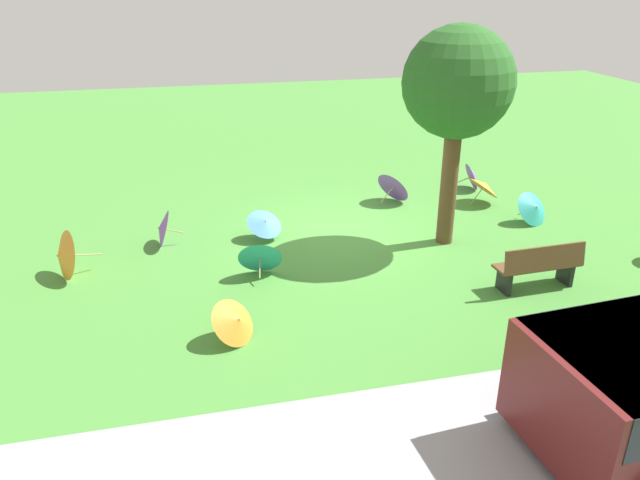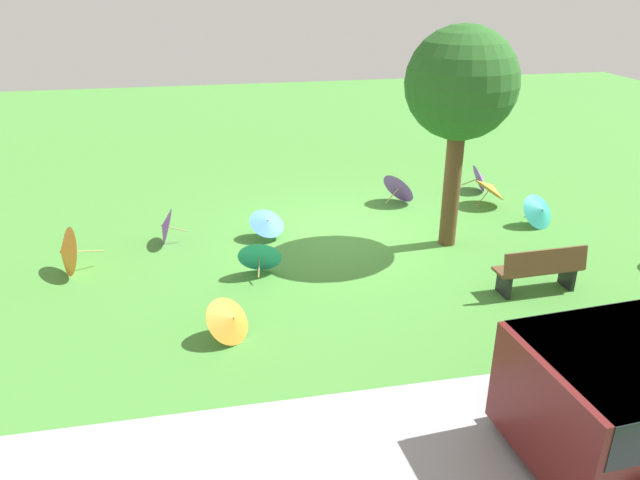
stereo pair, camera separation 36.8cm
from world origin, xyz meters
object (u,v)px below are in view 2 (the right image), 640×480
object	(u,v)px
parasol_teal_0	(540,211)
parasol_orange_1	(65,252)
parasol_purple_1	(165,226)
parasol_orange_2	(491,187)
parasol_blue_0	(267,222)
shade_tree	(461,86)
parasol_purple_0	(481,178)
parasol_orange_3	(231,319)
parasol_purple_2	(400,187)
parasol_teal_1	(260,254)
park_bench	(540,269)

from	to	relation	value
parasol_teal_0	parasol_orange_1	size ratio (longest dim) A/B	0.98
parasol_purple_1	parasol_orange_2	world-z (taller)	parasol_purple_1
parasol_purple_1	parasol_orange_1	world-z (taller)	parasol_orange_1
parasol_orange_2	parasol_blue_0	distance (m)	5.72
shade_tree	parasol_teal_0	world-z (taller)	shade_tree
parasol_purple_0	parasol_purple_1	xyz separation A→B (m)	(8.02, 1.87, 0.03)
parasol_blue_0	parasol_orange_1	bearing A→B (deg)	13.59
parasol_orange_1	parasol_orange_3	world-z (taller)	parasol_orange_1
parasol_purple_0	parasol_purple_1	bearing A→B (deg)	13.11
parasol_purple_2	parasol_orange_2	bearing A→B (deg)	163.93
parasol_orange_2	parasol_blue_0	bearing A→B (deg)	9.85
parasol_orange_2	parasol_teal_1	size ratio (longest dim) A/B	1.03
parasol_teal_0	parasol_purple_2	size ratio (longest dim) A/B	0.94
parasol_teal_0	parasol_purple_0	distance (m)	2.55
parasol_purple_2	parasol_orange_3	size ratio (longest dim) A/B	1.07
parasol_purple_1	parasol_blue_0	bearing A→B (deg)	175.78
parasol_purple_1	parasol_blue_0	world-z (taller)	parasol_purple_1
shade_tree	parasol_purple_0	size ratio (longest dim) A/B	5.66
parasol_purple_0	park_bench	bearing A→B (deg)	75.78
park_bench	parasol_orange_3	bearing A→B (deg)	4.85
park_bench	parasol_orange_1	world-z (taller)	parasol_orange_1
parasol_orange_2	parasol_teal_0	bearing A→B (deg)	107.93
parasol_purple_1	parasol_purple_2	distance (m)	5.84
shade_tree	parasol_purple_0	xyz separation A→B (m)	(-2.13, -3.01, -2.94)
parasol_orange_1	parasol_teal_1	distance (m)	3.68
parasol_orange_3	parasol_teal_0	bearing A→B (deg)	-155.17
parasol_purple_0	parasol_teal_1	world-z (taller)	parasol_teal_1
shade_tree	parasol_orange_3	world-z (taller)	shade_tree
parasol_purple_2	parasol_orange_2	xyz separation A→B (m)	(-2.13, 0.61, 0.04)
parasol_purple_1	parasol_orange_3	bearing A→B (deg)	105.97
parasol_purple_1	parasol_purple_2	bearing A→B (deg)	-165.79
parasol_blue_0	shade_tree	bearing A→B (deg)	165.20
park_bench	parasol_orange_1	bearing A→B (deg)	-15.84
parasol_teal_1	parasol_orange_1	bearing A→B (deg)	-10.35
parasol_teal_0	parasol_orange_2	world-z (taller)	parasol_orange_2
parasol_purple_0	parasol_orange_3	xyz separation A→B (m)	(6.88, 5.84, -0.00)
parasol_teal_0	parasol_orange_3	world-z (taller)	parasol_teal_0
park_bench	parasol_teal_0	distance (m)	3.27
shade_tree	parasol_purple_1	bearing A→B (deg)	-11.00
parasol_purple_0	parasol_orange_2	distance (m)	1.08
parasol_orange_1	parasol_orange_3	xyz separation A→B (m)	(-2.93, 2.86, -0.12)
parasol_blue_0	parasol_orange_3	bearing A→B (deg)	75.01
parasol_orange_2	parasol_blue_0	world-z (taller)	parasol_orange_2
parasol_purple_2	parasol_teal_1	bearing A→B (deg)	39.92
park_bench	parasol_orange_2	size ratio (longest dim) A/B	1.72
parasol_orange_2	parasol_orange_3	size ratio (longest dim) A/B	0.94
parasol_orange_3	parasol_orange_2	bearing A→B (deg)	-144.22
shade_tree	parasol_purple_1	world-z (taller)	shade_tree
shade_tree	parasol_purple_2	xyz separation A→B (m)	(0.22, -2.58, -2.88)
parasol_blue_0	parasol_orange_3	distance (m)	3.95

